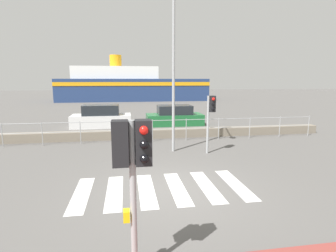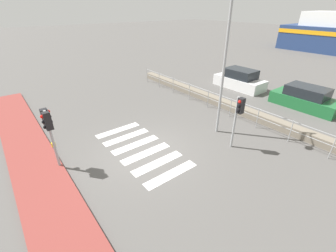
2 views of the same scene
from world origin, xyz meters
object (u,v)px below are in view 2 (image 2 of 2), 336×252
Objects in this scene: traffic_light_near at (48,125)px; parked_car_white at (240,80)px; parked_car_green at (305,99)px; traffic_light_far at (238,112)px; streetlamp at (223,53)px.

parked_car_white is at bearing 96.95° from traffic_light_near.
parked_car_green is (3.29, 14.22, -1.39)m from traffic_light_near.
traffic_light_near reaches higher than traffic_light_far.
parked_car_white reaches higher than parked_car_green.
traffic_light_near is at bearing -105.31° from streetlamp.
parked_car_green is at bearing 79.31° from streetlamp.
parked_car_white is at bearing 117.59° from streetlamp.
streetlamp reaches higher than parked_car_white.
traffic_light_far is 0.63× the size of parked_car_white.
streetlamp is 8.66m from parked_car_white.
traffic_light_far is at bearing 62.88° from traffic_light_near.
parked_car_green is (-0.16, 7.47, -1.23)m from traffic_light_far.
traffic_light_near is at bearing -103.04° from parked_car_green.
traffic_light_far is 2.70m from streetlamp.
streetlamp is at bearing -62.41° from parked_car_white.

